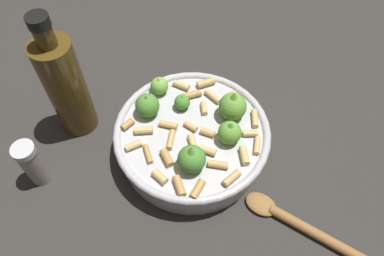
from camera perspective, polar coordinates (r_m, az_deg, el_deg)
ground_plane at (r=0.66m, az=-0.00°, el=-3.22°), size 2.40×2.40×0.00m
cooking_pan at (r=0.63m, az=0.08°, el=-1.40°), size 0.26×0.26×0.11m
pepper_shaker at (r=0.64m, az=-23.26°, el=-5.00°), size 0.04×0.04×0.09m
olive_oil_bottle at (r=0.64m, az=-18.82°, el=6.13°), size 0.06×0.06×0.24m
wooden_spoon at (r=0.61m, az=17.48°, el=-14.70°), size 0.20×0.17×0.02m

